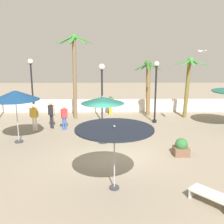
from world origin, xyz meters
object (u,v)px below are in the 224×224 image
palm_tree_0 (148,81)px  seagull_0 (201,51)px  lounge_chair_0 (218,196)px  guest_0 (51,112)px  patio_umbrella_2 (15,95)px  guest_2 (111,103)px  planter (181,148)px  lamp_post_1 (156,88)px  guest_3 (64,115)px  palm_tree_2 (75,67)px  patio_umbrella_4 (103,101)px  palm_tree_1 (188,79)px  lamp_post_2 (32,81)px  guest_1 (34,115)px  patio_umbrella_1 (114,131)px  lamp_post_0 (102,85)px

palm_tree_0 → seagull_0: 5.77m
lounge_chair_0 → seagull_0: (1.67, 7.56, 4.46)m
palm_tree_0 → guest_0: size_ratio=2.39×
patio_umbrella_2 → guest_0: patio_umbrella_2 is taller
guest_0 → guest_2: 5.23m
palm_tree_0 → guest_0: 7.60m
planter → lamp_post_1: bearing=92.9°
guest_0 → guest_3: size_ratio=1.13×
palm_tree_2 → patio_umbrella_4: bearing=-68.6°
palm_tree_1 → guest_0: palm_tree_1 is taller
lounge_chair_0 → guest_2: size_ratio=1.14×
patio_umbrella_4 → palm_tree_1: (6.09, 5.46, 0.55)m
patio_umbrella_2 → planter: (8.39, -1.95, -2.22)m
lamp_post_2 → lounge_chair_0: lamp_post_2 is taller
guest_1 → guest_2: guest_1 is taller
patio_umbrella_4 → palm_tree_1: 8.20m
patio_umbrella_1 → guest_1: 8.68m
lamp_post_2 → lamp_post_1: bearing=-13.8°
lamp_post_0 → lamp_post_2: bearing=159.2°
patio_umbrella_4 → lounge_chair_0: (3.83, -6.22, -1.93)m
palm_tree_2 → lounge_chair_0: 13.33m
lamp_post_2 → seagull_0: seagull_0 is taller
lamp_post_1 → lounge_chair_0: bearing=-88.1°
planter → lounge_chair_0: bearing=-89.5°
palm_tree_2 → lounge_chair_0: palm_tree_2 is taller
patio_umbrella_2 → patio_umbrella_4: 4.61m
palm_tree_2 → lamp_post_2: 3.65m
patio_umbrella_2 → patio_umbrella_4: size_ratio=1.13×
lounge_chair_0 → guest_3: bearing=126.1°
patio_umbrella_4 → guest_3: size_ratio=1.67×
planter → palm_tree_0: bearing=93.6°
patio_umbrella_1 → palm_tree_1: bearing=61.9°
patio_umbrella_2 → lounge_chair_0: 10.78m
patio_umbrella_4 → lamp_post_1: (3.50, 4.03, 0.07)m
lamp_post_2 → lounge_chair_0: size_ratio=2.41×
patio_umbrella_2 → guest_2: patio_umbrella_2 is taller
guest_3 → guest_2: bearing=52.9°
palm_tree_0 → guest_3: bearing=-146.9°
palm_tree_1 → lamp_post_1: palm_tree_1 is taller
patio_umbrella_1 → palm_tree_2: bearing=104.0°
planter → lamp_post_0: bearing=122.9°
lamp_post_2 → planter: bearing=-41.2°
guest_3 → planter: (6.25, -4.26, -0.55)m
palm_tree_2 → guest_1: (-2.19, -3.09, -2.72)m
patio_umbrella_1 → lounge_chair_0: (3.33, -1.22, -1.83)m
guest_0 → palm_tree_1: bearing=16.1°
planter → seagull_0: bearing=61.8°
planter → guest_0: bearing=147.2°
guest_3 → planter: bearing=-34.3°
patio_umbrella_2 → seagull_0: seagull_0 is taller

